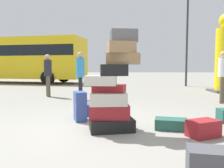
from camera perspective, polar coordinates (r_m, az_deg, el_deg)
ground_plane at (r=4.44m, az=-1.17°, el=-11.12°), size 80.00×80.00×0.00m
suitcase_tower at (r=4.16m, az=0.15°, el=-1.71°), size 1.01×0.64×1.86m
suitcase_navy_behind_tower at (r=5.08m, az=-7.97°, el=-5.50°), size 0.35×0.48×0.64m
suitcase_maroon_foreground_far at (r=4.22m, az=21.80°, el=-10.25°), size 0.60×0.50×0.29m
suitcase_navy_white_trunk at (r=5.61m, az=-5.01°, el=-6.40°), size 0.82×0.60×0.28m
suitcase_charcoal_upright_blue at (r=2.84m, az=25.58°, el=-17.50°), size 0.75×0.47×0.31m
suitcase_teal_right_side at (r=4.53m, az=14.59°, el=-9.64°), size 0.67×0.48×0.20m
person_bearded_onlooker at (r=9.24m, az=-15.71°, el=3.01°), size 0.30×0.31×1.65m
person_tourist_with_camera at (r=8.11m, az=-7.90°, el=3.12°), size 0.30×0.34×1.70m
person_passerby_in_red at (r=8.17m, az=25.94°, el=2.69°), size 0.30×0.30×1.68m
parked_bus at (r=18.21m, az=-23.83°, el=6.10°), size 11.07×4.62×3.15m
lamp_post at (r=14.54m, az=18.29°, el=14.23°), size 0.36×0.36×5.63m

